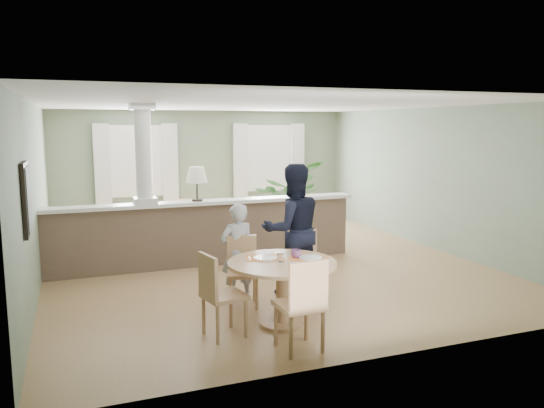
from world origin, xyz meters
name	(u,v)px	position (x,y,z in m)	size (l,w,h in m)	color
ground	(261,263)	(0.00, 0.00, 0.00)	(8.00, 8.00, 0.00)	tan
room_shell	(247,156)	(-0.03, 0.63, 1.81)	(7.02, 8.02, 2.71)	gray
pony_wall	(201,224)	(-0.99, 0.20, 0.71)	(5.32, 0.38, 2.70)	brown
sofa	(231,224)	(-0.11, 1.47, 0.44)	(3.00, 1.17, 0.88)	#9A6C54
houseplant	(289,201)	(1.13, 1.45, 0.82)	(1.48, 1.29, 1.65)	#33692A
dining_table	(283,274)	(-0.71, -2.79, 0.62)	(1.29, 1.29, 0.88)	tan
chair_far_boy	(242,267)	(-0.94, -1.93, 0.50)	(0.50, 0.50, 0.91)	tan
chair_far_man	(304,262)	(-0.08, -2.02, 0.52)	(0.49, 0.49, 0.95)	tan
chair_near	(303,301)	(-0.81, -3.60, 0.56)	(0.48, 0.48, 1.01)	tan
chair_side	(218,291)	(-1.52, -2.89, 0.53)	(0.52, 0.52, 0.96)	tan
child_person	(237,252)	(-0.95, -1.75, 0.67)	(0.49, 0.32, 1.33)	#A1A1A6
man_person	(293,230)	(-0.14, -1.74, 0.92)	(0.89, 0.70, 1.84)	black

